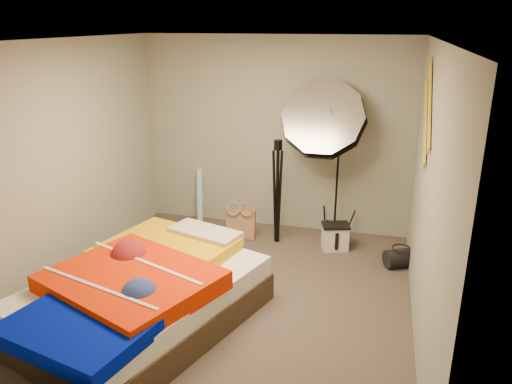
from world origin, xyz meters
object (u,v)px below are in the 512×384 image
(bed, at_px, (143,295))
(camera_tripod, at_px, (278,185))
(tote_bag, at_px, (241,224))
(wrapping_roll, at_px, (200,196))
(camera_case, at_px, (335,238))
(photo_umbrella, at_px, (324,121))
(duffel_bag, at_px, (400,258))

(bed, distance_m, camera_tripod, 2.28)
(tote_bag, distance_m, wrapping_roll, 0.85)
(camera_case, height_order, photo_umbrella, photo_umbrella)
(camera_case, relative_size, camera_tripod, 0.23)
(photo_umbrella, bearing_deg, camera_case, -45.39)
(tote_bag, relative_size, duffel_bag, 1.06)
(duffel_bag, bearing_deg, bed, -169.47)
(photo_umbrella, bearing_deg, bed, -119.73)
(photo_umbrella, distance_m, camera_tripod, 0.95)
(tote_bag, distance_m, photo_umbrella, 1.68)
(tote_bag, relative_size, bed, 0.14)
(tote_bag, height_order, wrapping_roll, wrapping_roll)
(wrapping_roll, xyz_separation_m, photo_umbrella, (1.70, -0.24, 1.17))
(tote_bag, bearing_deg, camera_case, -7.64)
(tote_bag, bearing_deg, wrapping_roll, 143.95)
(wrapping_roll, bearing_deg, bed, -81.16)
(duffel_bag, relative_size, photo_umbrella, 0.16)
(tote_bag, height_order, photo_umbrella, photo_umbrella)
(wrapping_roll, distance_m, duffel_bag, 2.80)
(tote_bag, relative_size, camera_case, 1.22)
(camera_case, height_order, duffel_bag, camera_case)
(duffel_bag, relative_size, camera_tripod, 0.26)
(tote_bag, height_order, duffel_bag, tote_bag)
(wrapping_roll, height_order, camera_tripod, camera_tripod)
(wrapping_roll, xyz_separation_m, duffel_bag, (2.69, -0.75, -0.26))
(wrapping_roll, xyz_separation_m, camera_case, (1.92, -0.47, -0.21))
(tote_bag, xyz_separation_m, camera_case, (1.21, -0.05, -0.03))
(wrapping_roll, relative_size, photo_umbrella, 0.34)
(photo_umbrella, bearing_deg, duffel_bag, -27.19)
(tote_bag, xyz_separation_m, bed, (-0.32, -2.10, 0.13))
(tote_bag, bearing_deg, camera_tripod, -6.48)
(bed, height_order, photo_umbrella, photo_umbrella)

